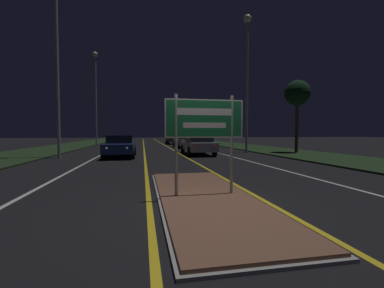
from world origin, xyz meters
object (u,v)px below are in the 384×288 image
Objects in this scene: streetlight_left_near at (57,38)px; car_receding_2 at (174,139)px; highway_sign at (205,124)px; car_receding_1 at (185,140)px; car_receding_0 at (198,144)px; streetlight_left_far at (96,86)px; car_approaching_0 at (120,145)px; warning_sign at (231,133)px; streetlight_right_near at (247,61)px; car_receding_3 at (183,137)px.

streetlight_left_near is 21.29m from car_receding_2.
highway_sign reaches higher than car_receding_1.
car_receding_0 is 17.24m from car_receding_2.
streetlight_left_far is 14.52m from car_approaching_0.
highway_sign reaches higher than car_receding_0.
car_receding_0 is 13.15m from warning_sign.
streetlight_right_near is 2.18× the size of car_receding_0.
car_receding_0 is (8.67, 0.97, -6.35)m from streetlight_left_near.
car_receding_0 is 29.90m from car_receding_3.
car_receding_2 is at bearing 136.23° from warning_sign.
car_receding_0 is (2.39, 11.77, -1.00)m from highway_sign.
car_approaching_0 reaches higher than car_receding_0.
car_receding_2 is at bearing 88.66° from car_receding_0.
car_receding_1 is 1.97× the size of warning_sign.
streetlight_left_near is 2.47× the size of car_receding_2.
car_approaching_0 is (-5.66, -9.30, -0.03)m from car_receding_1.
car_receding_2 is (9.08, 18.20, -6.31)m from streetlight_left_near.
car_receding_0 is 1.03× the size of car_receding_2.
streetlight_left_far is at bearing -150.29° from car_receding_2.
streetlight_left_near is 7.25m from car_approaching_0.
streetlight_left_near reaches higher than streetlight_right_near.
warning_sign reaches higher than highway_sign.
streetlight_left_far is 2.47× the size of car_receding_3.
streetlight_left_far is 12.05m from car_receding_2.
streetlight_left_far is 11.48m from car_receding_1.
streetlight_left_near reaches higher than car_receding_2.
car_receding_1 is 1.16× the size of car_receding_3.
streetlight_left_far is at bearing 105.62° from car_approaching_0.
streetlight_left_near is at bearing -111.85° from car_receding_3.
car_receding_1 is (-3.42, 7.80, -6.13)m from streetlight_right_near.
car_approaching_0 is at bearing -133.69° from warning_sign.
highway_sign is 20.54m from car_receding_1.
warning_sign is at bearing 46.31° from car_approaching_0.
streetlight_right_near is (6.31, 12.52, 5.17)m from highway_sign.
streetlight_right_near is at bearing 63.25° from highway_sign.
car_receding_2 is at bearing 72.81° from car_approaching_0.
streetlight_left_near reaches higher than car_receding_3.
car_receding_1 is at bearing 113.66° from streetlight_right_near.
car_receding_1 is at bearing 46.04° from streetlight_left_near.
car_approaching_0 is (3.57, -12.77, -5.91)m from streetlight_left_far.
streetlight_left_far is (-0.06, 12.99, -0.43)m from streetlight_left_near.
streetlight_right_near is 12.20m from warning_sign.
warning_sign reaches higher than car_receding_0.
highway_sign is 41.89m from car_receding_3.
car_receding_3 is (-0.30, 28.93, -6.07)m from streetlight_right_near.
streetlight_left_near is at bearing -133.96° from car_receding_1.
car_approaching_0 is at bearing -74.38° from streetlight_left_far.
car_receding_0 is at bearing -169.22° from streetlight_right_near.
streetlight_left_far is 4.20× the size of warning_sign.
streetlight_left_far is 1.00× the size of streetlight_right_near.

